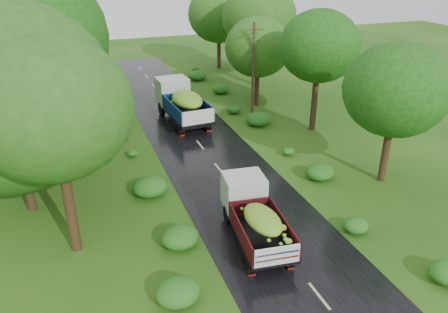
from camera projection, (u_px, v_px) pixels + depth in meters
ground at (319, 296)px, 17.40m from camera, size 120.00×120.00×0.00m
road at (266, 228)px, 21.65m from camera, size 6.50×80.00×0.02m
road_lines at (258, 218)px, 22.49m from camera, size 0.12×69.60×0.00m
truck_near at (254, 213)px, 20.40m from camera, size 2.68×5.99×2.44m
truck_far at (181, 101)px, 34.74m from camera, size 2.99×7.29×3.00m
utility_pole at (253, 70)px, 34.87m from camera, size 1.33×0.21×7.58m
trees_left at (28, 47)px, 30.23m from camera, size 6.78×32.40×9.33m
trees_right at (271, 35)px, 37.59m from camera, size 6.24×33.16×8.47m
shrubs at (209, 152)px, 29.15m from camera, size 11.90×44.00×0.70m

